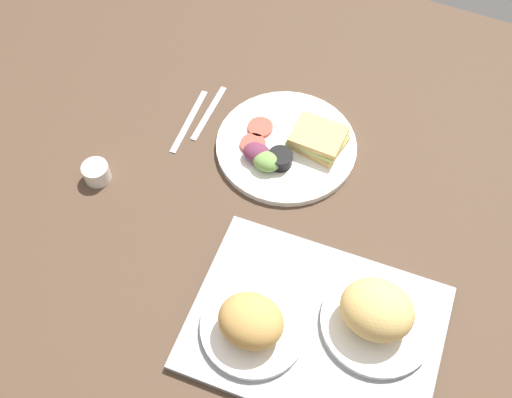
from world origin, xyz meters
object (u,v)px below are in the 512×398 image
at_px(plate_with_salad, 288,146).
at_px(fork, 209,113).
at_px(serving_tray, 315,327).
at_px(bread_plate_near, 377,314).
at_px(espresso_cup, 96,172).
at_px(knife, 189,121).
at_px(bread_plate_far, 252,323).

relative_size(plate_with_salad, fork, 1.81).
bearing_deg(serving_tray, fork, -43.08).
xyz_separation_m(plate_with_salad, fork, (0.21, -0.02, -0.01)).
xyz_separation_m(bread_plate_near, plate_with_salad, (0.30, -0.31, -0.04)).
distance_m(serving_tray, fork, 0.56).
bearing_deg(plate_with_salad, espresso_cup, 34.56).
height_order(serving_tray, knife, serving_tray).
distance_m(bread_plate_far, fork, 0.54).
bearing_deg(bread_plate_far, espresso_cup, -22.20).
distance_m(bread_plate_far, plate_with_salad, 0.43).
bearing_deg(bread_plate_near, bread_plate_far, 28.31).
xyz_separation_m(bread_plate_near, fork, (0.50, -0.33, -0.06)).
xyz_separation_m(espresso_cup, knife, (-0.10, -0.22, -0.02)).
distance_m(serving_tray, knife, 0.56).
bearing_deg(espresso_cup, fork, -117.37).
relative_size(plate_with_salad, espresso_cup, 5.49).
bearing_deg(plate_with_salad, bread_plate_far, 103.90).
height_order(bread_plate_near, fork, bread_plate_near).
height_order(bread_plate_near, espresso_cup, bread_plate_near).
bearing_deg(bread_plate_near, fork, -33.58).
height_order(plate_with_salad, knife, plate_with_salad).
height_order(bread_plate_far, plate_with_salad, bread_plate_far).
bearing_deg(fork, bread_plate_near, 54.37).
bearing_deg(knife, serving_tray, 47.06).
relative_size(serving_tray, espresso_cup, 8.04).
bearing_deg(serving_tray, bread_plate_near, -152.40).
bearing_deg(espresso_cup, serving_tray, 167.05).
bearing_deg(fork, bread_plate_far, 33.09).
distance_m(espresso_cup, knife, 0.24).
xyz_separation_m(serving_tray, bread_plate_far, (0.10, 0.06, 0.05)).
relative_size(bread_plate_near, bread_plate_far, 1.07).
distance_m(serving_tray, bread_plate_near, 0.12).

